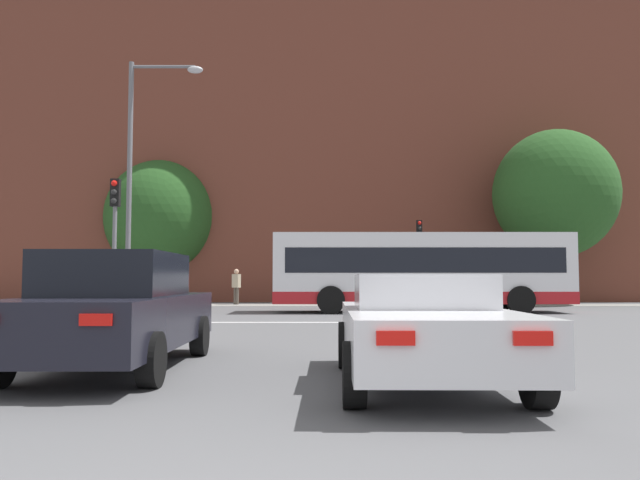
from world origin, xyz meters
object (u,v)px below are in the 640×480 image
Objects in this scene: car_roadster_right at (425,328)px; pedestrian_walking_west at (186,283)px; bus_crossing_lead at (422,271)px; pedestrian_walking_east at (409,286)px; car_saloon_left at (118,311)px; pedestrian_waiting at (238,284)px; street_lamp_junction at (143,162)px; traffic_light_far_right at (421,248)px; traffic_light_near_left at (116,225)px.

pedestrian_walking_west is at bearing 109.68° from car_roadster_right.
pedestrian_walking_east is at bearing -3.78° from bus_crossing_lead.
car_saloon_left is 2.82× the size of pedestrian_waiting.
bus_crossing_lead is 6.21× the size of pedestrian_walking_west.
car_saloon_left is at bearing 163.60° from car_roadster_right.
pedestrian_walking_west reaches higher than pedestrian_waiting.
pedestrian_walking_east is at bearing 45.72° from street_lamp_junction.
pedestrian_walking_west is (-11.25, 0.82, -1.68)m from traffic_light_far_right.
street_lamp_junction is at bearing 120.24° from car_roadster_right.
street_lamp_junction is 4.69× the size of pedestrian_walking_west.
traffic_light_far_right is at bearing 47.34° from traffic_light_near_left.
street_lamp_junction is at bearing -163.53° from pedestrian_walking_east.
traffic_light_far_right is 9.01m from pedestrian_waiting.
pedestrian_waiting is at bearing 81.47° from street_lamp_junction.
traffic_light_near_left is at bearing -107.54° from pedestrian_walking_west.
traffic_light_near_left is at bearing 119.65° from bus_crossing_lead.
car_roadster_right is 2.78× the size of pedestrian_walking_east.
traffic_light_far_right is 15.66m from traffic_light_near_left.
car_roadster_right is at bearing -126.76° from pedestrian_walking_east.
traffic_light_near_left is at bearing 108.07° from car_saloon_left.
traffic_light_near_left is 15.74m from pedestrian_walking_east.
car_roadster_right is at bearing -91.69° from pedestrian_walking_west.
traffic_light_near_left is at bearing -159.45° from pedestrian_walking_east.
car_saloon_left is 22.28m from pedestrian_walking_east.
bus_crossing_lead reaches higher than pedestrian_walking_west.
traffic_light_far_right is at bearing -67.93° from pedestrian_walking_east.
car_saloon_left is at bearing -71.40° from traffic_light_near_left.
bus_crossing_lead reaches higher than pedestrian_walking_east.
car_roadster_right is 14.75m from street_lamp_junction.
street_lamp_junction reaches higher than pedestrian_walking_west.
traffic_light_far_right is 14.40m from street_lamp_junction.
bus_crossing_lead reaches higher than car_saloon_left.
car_roadster_right is 24.10m from pedestrian_walking_west.
car_roadster_right is (4.03, -1.25, -0.14)m from car_saloon_left.
pedestrian_walking_east is (10.09, 11.94, -1.86)m from traffic_light_near_left.
traffic_light_near_left reaches higher than car_roadster_right.
traffic_light_far_right reaches higher than car_saloon_left.
pedestrian_walking_west is (-0.64, 12.33, -1.75)m from traffic_light_near_left.
pedestrian_walking_east is (9.87, 10.12, -4.05)m from street_lamp_junction.
street_lamp_junction reaches higher than traffic_light_near_left.
pedestrian_waiting is 8.28m from pedestrian_walking_east.
pedestrian_walking_west is at bearing 99.32° from car_saloon_left.
car_roadster_right is 0.41× the size of bus_crossing_lead.
pedestrian_walking_east is at bearing 71.20° from car_saloon_left.
traffic_light_far_right is 1.92m from pedestrian_walking_east.
traffic_light_far_right is at bearing 69.57° from car_saloon_left.
car_roadster_right is 22.60m from pedestrian_walking_east.
bus_crossing_lead is at bearing 21.32° from street_lamp_junction.
traffic_light_far_right is at bearing -24.67° from pedestrian_walking_west.
bus_crossing_lead is (6.56, 14.72, 0.76)m from car_saloon_left.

